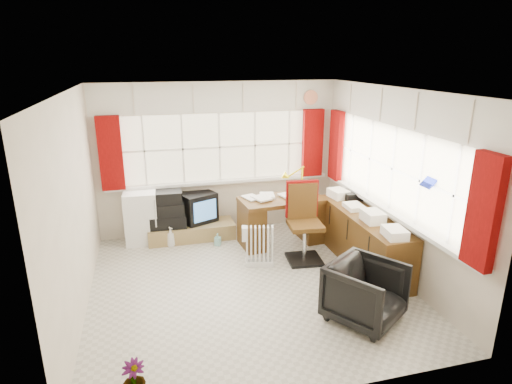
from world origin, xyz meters
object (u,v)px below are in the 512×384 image
(desk_lamp, at_px, (302,175))
(task_chair, at_px, (303,218))
(office_chair, at_px, (365,293))
(credenza, at_px, (363,238))
(crt_tv, at_px, (197,207))
(mini_fridge, at_px, (141,217))
(tv_bench, at_px, (191,231))
(radiator, at_px, (260,250))
(desk, at_px, (281,218))

(desk_lamp, height_order, task_chair, desk_lamp)
(desk_lamp, bearing_deg, office_chair, -92.48)
(office_chair, bearing_deg, credenza, 29.15)
(crt_tv, bearing_deg, mini_fridge, -176.57)
(desk_lamp, xyz_separation_m, crt_tv, (-1.61, 0.58, -0.59))
(credenza, bearing_deg, office_chair, -116.76)
(desk_lamp, relative_size, credenza, 0.24)
(desk_lamp, distance_m, task_chair, 0.84)
(task_chair, xyz_separation_m, tv_bench, (-1.52, 1.11, -0.49))
(radiator, height_order, credenza, credenza)
(credenza, xyz_separation_m, tv_bench, (-2.28, 1.52, -0.27))
(desk_lamp, relative_size, mini_fridge, 0.56)
(task_chair, bearing_deg, desk, 103.77)
(tv_bench, height_order, mini_fridge, mini_fridge)
(mini_fridge, bearing_deg, desk, -15.84)
(tv_bench, xyz_separation_m, mini_fridge, (-0.78, 0.08, 0.30))
(desk, relative_size, crt_tv, 1.97)
(desk, height_order, office_chair, desk)
(desk_lamp, bearing_deg, credenza, -63.07)
(tv_bench, xyz_separation_m, crt_tv, (0.13, 0.13, 0.37))
(office_chair, relative_size, crt_tv, 1.11)
(credenza, relative_size, tv_bench, 1.43)
(desk_lamp, relative_size, office_chair, 0.62)
(desk, relative_size, credenza, 0.68)
(office_chair, xyz_separation_m, mini_fridge, (-2.41, 2.88, 0.08))
(desk, relative_size, tv_bench, 0.97)
(desk_lamp, xyz_separation_m, mini_fridge, (-2.51, 0.53, -0.66))
(desk_lamp, relative_size, crt_tv, 0.69)
(office_chair, distance_m, crt_tv, 3.30)
(task_chair, relative_size, credenza, 0.58)
(desk, bearing_deg, tv_bench, 158.90)
(desk_lamp, distance_m, crt_tv, 1.81)
(tv_bench, bearing_deg, task_chair, -36.23)
(desk_lamp, height_order, credenza, desk_lamp)
(credenza, height_order, crt_tv, credenza)
(task_chair, relative_size, office_chair, 1.52)
(office_chair, bearing_deg, task_chair, 59.76)
(task_chair, bearing_deg, mini_fridge, 152.54)
(task_chair, bearing_deg, radiator, -171.92)
(office_chair, bearing_deg, mini_fridge, 95.87)
(radiator, distance_m, credenza, 1.48)
(desk, xyz_separation_m, mini_fridge, (-2.16, 0.61, 0.01))
(desk, height_order, task_chair, task_chair)
(desk_lamp, xyz_separation_m, tv_bench, (-1.74, 0.45, -0.96))
(desk_lamp, height_order, mini_fridge, desk_lamp)
(office_chair, xyz_separation_m, credenza, (0.64, 1.28, 0.04))
(task_chair, distance_m, credenza, 0.89)
(desk, bearing_deg, task_chair, -76.23)
(desk, height_order, radiator, desk)
(desk, xyz_separation_m, crt_tv, (-1.25, 0.67, 0.08))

